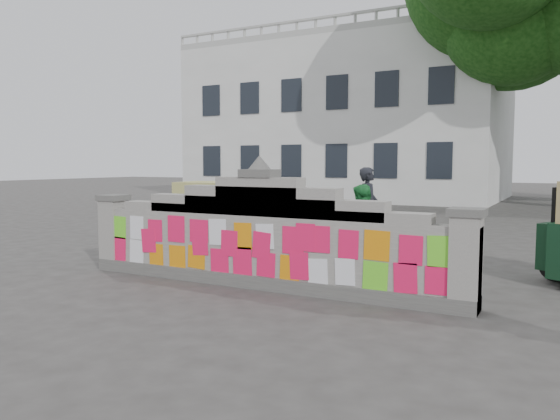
{
  "coord_description": "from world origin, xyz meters",
  "views": [
    {
      "loc": [
        4.19,
        -7.09,
        1.89
      ],
      "look_at": [
        -0.19,
        1.0,
        1.1
      ],
      "focal_mm": 35.0,
      "sensor_mm": 36.0,
      "label": 1
    }
  ],
  "objects": [
    {
      "name": "cyclist_bike",
      "position": [
        0.63,
        3.15,
        0.46
      ],
      "size": [
        1.82,
        0.82,
        0.92
      ],
      "primitive_type": "imported",
      "rotation": [
        0.0,
        0.0,
        1.69
      ],
      "color": "black",
      "rests_on": "ground"
    },
    {
      "name": "building",
      "position": [
        -7.0,
        21.98,
        4.01
      ],
      "size": [
        16.0,
        10.0,
        8.9
      ],
      "color": "silver",
      "rests_on": "ground"
    },
    {
      "name": "rickshaw_left",
      "position": [
        -3.21,
        3.76,
        0.75
      ],
      "size": [
        2.65,
        1.41,
        1.44
      ],
      "rotation": [
        0.0,
        0.0,
        0.1
      ],
      "color": "#103223",
      "rests_on": "ground"
    },
    {
      "name": "pedestrian",
      "position": [
        0.9,
        1.96,
        0.76
      ],
      "size": [
        0.63,
        0.78,
        1.52
      ],
      "primitive_type": "imported",
      "rotation": [
        0.0,
        0.0,
        -1.65
      ],
      "color": "green",
      "rests_on": "ground"
    },
    {
      "name": "parapet_wall",
      "position": [
        -0.0,
        -0.01,
        0.75
      ],
      "size": [
        6.48,
        0.44,
        2.01
      ],
      "color": "#4C4C49",
      "rests_on": "ground"
    },
    {
      "name": "cyclist_rider",
      "position": [
        0.63,
        3.15,
        0.78
      ],
      "size": [
        0.44,
        0.61,
        1.56
      ],
      "primitive_type": "imported",
      "rotation": [
        0.0,
        0.0,
        1.69
      ],
      "color": "black",
      "rests_on": "ground"
    },
    {
      "name": "ground",
      "position": [
        0.0,
        0.0,
        0.0
      ],
      "size": [
        100.0,
        100.0,
        0.0
      ],
      "primitive_type": "plane",
      "color": "#383533",
      "rests_on": "ground"
    }
  ]
}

